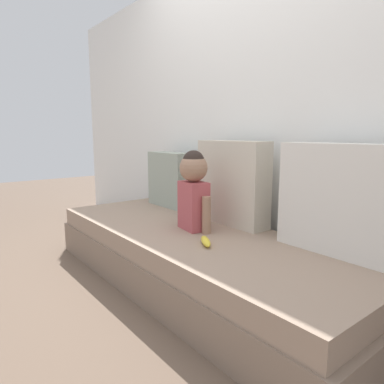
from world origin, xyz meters
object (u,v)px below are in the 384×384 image
at_px(throw_pillow_left, 170,179).
at_px(banana, 206,241).
at_px(throw_pillow_right, 336,199).
at_px(throw_pillow_center, 232,183).
at_px(toddler, 194,187).
at_px(couch, 194,258).

bearing_deg(throw_pillow_left, banana, -24.15).
bearing_deg(throw_pillow_right, banana, -138.25).
relative_size(throw_pillow_center, banana, 3.32).
relative_size(toddler, banana, 2.99).
height_order(couch, throw_pillow_center, throw_pillow_center).
bearing_deg(banana, throw_pillow_left, 155.85).
bearing_deg(throw_pillow_right, throw_pillow_left, 180.00).
distance_m(couch, throw_pillow_right, 0.94).
bearing_deg(banana, throw_pillow_center, 119.03).
relative_size(throw_pillow_center, throw_pillow_right, 0.95).
height_order(throw_pillow_left, throw_pillow_center, throw_pillow_center).
bearing_deg(couch, toddler, 146.98).
height_order(throw_pillow_left, toddler, toddler).
relative_size(throw_pillow_left, throw_pillow_right, 0.77).
bearing_deg(toddler, banana, -26.52).
relative_size(couch, throw_pillow_left, 5.29).
height_order(throw_pillow_center, banana, throw_pillow_center).
bearing_deg(throw_pillow_left, toddler, -23.12).
xyz_separation_m(throw_pillow_left, throw_pillow_center, (0.75, 0.00, 0.05)).
relative_size(throw_pillow_right, banana, 3.48).
bearing_deg(throw_pillow_left, throw_pillow_right, 0.00).
height_order(couch, toddler, toddler).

